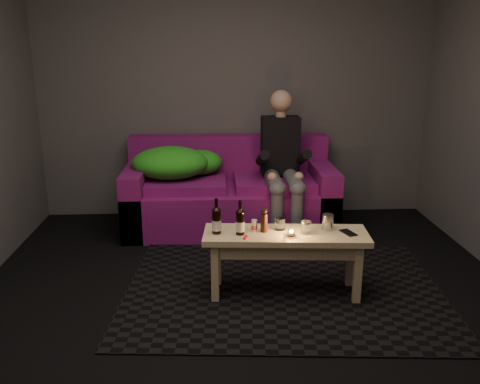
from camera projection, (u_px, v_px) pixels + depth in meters
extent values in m
plane|color=black|center=(251.00, 319.00, 3.38)|extent=(4.50, 4.50, 0.00)
plane|color=#555255|center=(235.00, 91.00, 5.17)|extent=(4.00, 0.00, 4.00)
cube|color=black|center=(283.00, 289.00, 3.77)|extent=(2.44, 1.86, 0.01)
cube|color=#6A0E58|center=(230.00, 207.00, 5.01)|extent=(2.01, 0.91, 0.42)
cube|color=#6A0E58|center=(229.00, 157.00, 5.22)|extent=(2.01, 0.22, 0.44)
cube|color=#6A0E58|center=(137.00, 199.00, 4.94)|extent=(0.20, 0.91, 0.62)
cube|color=#6A0E58|center=(321.00, 196.00, 5.03)|extent=(0.20, 0.91, 0.62)
cube|color=#6A0E58|center=(186.00, 184.00, 4.87)|extent=(0.75, 0.60, 0.10)
cube|color=#6A0E58|center=(274.00, 183.00, 4.92)|extent=(0.75, 0.60, 0.10)
ellipsoid|color=#2A8F1A|center=(170.00, 163.00, 4.86)|extent=(0.72, 0.56, 0.30)
ellipsoid|color=#2A8F1A|center=(200.00, 162.00, 5.01)|extent=(0.44, 0.36, 0.24)
ellipsoid|color=#2A8F1A|center=(149.00, 167.00, 4.98)|extent=(0.32, 0.26, 0.16)
cube|color=black|center=(280.00, 145.00, 4.92)|extent=(0.36, 0.22, 0.55)
sphere|color=tan|center=(281.00, 101.00, 4.80)|extent=(0.21, 0.21, 0.21)
cylinder|color=#464A50|center=(274.00, 182.00, 4.69)|extent=(0.14, 0.50, 0.14)
cylinder|color=#464A50|center=(293.00, 181.00, 4.70)|extent=(0.14, 0.50, 0.14)
cylinder|color=#464A50|center=(277.00, 219.00, 4.54)|extent=(0.11, 0.11, 0.51)
cylinder|color=#464A50|center=(297.00, 218.00, 4.55)|extent=(0.11, 0.11, 0.51)
cube|color=black|center=(277.00, 245.00, 4.54)|extent=(0.09, 0.22, 0.06)
cube|color=black|center=(297.00, 244.00, 4.55)|extent=(0.09, 0.22, 0.06)
cube|color=#EFD38C|center=(286.00, 235.00, 3.60)|extent=(1.19, 0.46, 0.04)
cube|color=#EFD38C|center=(285.00, 245.00, 3.62)|extent=(1.03, 0.36, 0.11)
cube|color=#EFD38C|center=(215.00, 273.00, 3.55)|extent=(0.06, 0.06, 0.43)
cube|color=#EFD38C|center=(217.00, 258.00, 3.80)|extent=(0.06, 0.06, 0.43)
cube|color=#EFD38C|center=(358.00, 275.00, 3.53)|extent=(0.06, 0.06, 0.43)
cube|color=#EFD38C|center=(350.00, 259.00, 3.78)|extent=(0.06, 0.06, 0.43)
cylinder|color=black|center=(217.00, 222.00, 3.55)|extent=(0.06, 0.06, 0.17)
cylinder|color=white|center=(217.00, 225.00, 3.56)|extent=(0.06, 0.06, 0.07)
cone|color=black|center=(216.00, 208.00, 3.52)|extent=(0.06, 0.06, 0.03)
cylinder|color=black|center=(216.00, 204.00, 3.52)|extent=(0.02, 0.02, 0.08)
cylinder|color=black|center=(240.00, 223.00, 3.53)|extent=(0.06, 0.06, 0.17)
cylinder|color=white|center=(240.00, 226.00, 3.54)|extent=(0.06, 0.06, 0.07)
cone|color=black|center=(240.00, 210.00, 3.51)|extent=(0.06, 0.06, 0.03)
cylinder|color=black|center=(240.00, 206.00, 3.50)|extent=(0.02, 0.02, 0.08)
cylinder|color=silver|center=(254.00, 226.00, 3.60)|extent=(0.05, 0.05, 0.09)
cylinder|color=black|center=(264.00, 223.00, 3.59)|extent=(0.07, 0.07, 0.13)
cylinder|color=white|center=(280.00, 224.00, 3.64)|extent=(0.08, 0.08, 0.09)
cylinder|color=white|center=(291.00, 233.00, 3.52)|extent=(0.05, 0.05, 0.04)
sphere|color=orange|center=(291.00, 232.00, 3.52)|extent=(0.02, 0.02, 0.02)
cylinder|color=white|center=(306.00, 227.00, 3.56)|extent=(0.09, 0.09, 0.09)
cylinder|color=#B3B6BA|center=(328.00, 222.00, 3.64)|extent=(0.11, 0.11, 0.11)
cube|color=black|center=(348.00, 233.00, 3.58)|extent=(0.11, 0.15, 0.01)
cube|color=red|center=(245.00, 237.00, 3.49)|extent=(0.04, 0.07, 0.01)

